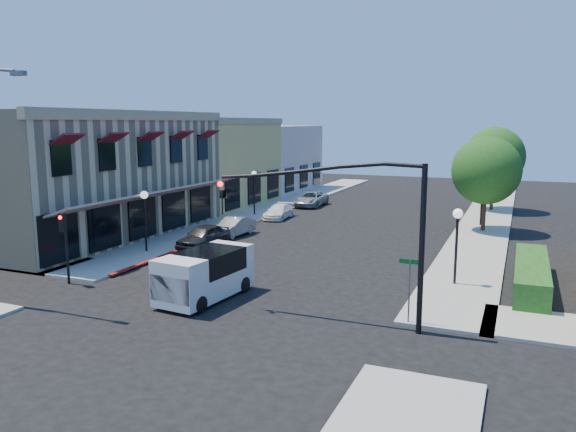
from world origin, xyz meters
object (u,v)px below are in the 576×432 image
at_px(street_name_sign, 410,280).
at_px(lamppost_right_far, 482,189).
at_px(white_van, 204,272).
at_px(street_tree_a, 486,170).
at_px(parked_car_d, 311,199).
at_px(lamppost_left_near, 145,206).
at_px(parked_car_a, 204,236).
at_px(lamppost_right_near, 457,227).
at_px(parked_car_c, 279,212).
at_px(street_tree_b, 494,157).
at_px(secondary_signal, 64,235).
at_px(parked_car_b, 233,227).
at_px(signal_mast_arm, 362,216).
at_px(lamppost_left_far, 254,182).

xyz_separation_m(street_name_sign, lamppost_right_far, (1.00, 21.80, 1.04)).
bearing_deg(street_name_sign, white_van, -178.32).
xyz_separation_m(street_tree_a, lamppost_right_far, (-0.30, 2.00, -1.46)).
height_order(street_tree_a, parked_car_d, street_tree_a).
xyz_separation_m(lamppost_left_near, parked_car_a, (2.30, 2.45, -2.05)).
relative_size(lamppost_right_near, parked_car_c, 0.95).
xyz_separation_m(street_name_sign, parked_car_a, (-13.70, 8.25, -1.01)).
xyz_separation_m(lamppost_left_near, parked_car_d, (2.30, 20.71, -2.09)).
relative_size(lamppost_right_far, parked_car_a, 0.89).
height_order(street_tree_b, white_van, street_tree_b).
bearing_deg(street_name_sign, parked_car_c, 125.28).
distance_m(street_tree_a, parked_car_c, 15.44).
bearing_deg(street_tree_a, parked_car_a, -142.41).
height_order(secondary_signal, parked_car_b, secondary_signal).
xyz_separation_m(white_van, parked_car_a, (-5.19, 8.50, -0.49)).
bearing_deg(secondary_signal, lamppost_right_far, 53.86).
bearing_deg(signal_mast_arm, parked_car_b, 133.52).
relative_size(street_tree_b, signal_mast_arm, 0.88).
bearing_deg(parked_car_b, secondary_signal, -94.06).
relative_size(street_tree_a, street_tree_b, 0.92).
xyz_separation_m(street_tree_b, parked_car_a, (-15.00, -21.55, -3.86)).
distance_m(secondary_signal, lamppost_left_far, 20.60).
height_order(street_tree_a, street_name_sign, street_tree_a).
relative_size(lamppost_left_near, parked_car_c, 0.95).
distance_m(street_tree_a, street_tree_b, 10.01).
xyz_separation_m(lamppost_left_far, parked_car_c, (2.30, -0.43, -2.19)).
height_order(secondary_signal, lamppost_left_far, lamppost_left_far).
bearing_deg(signal_mast_arm, lamppost_left_far, 125.00).
distance_m(signal_mast_arm, lamppost_right_far, 22.70).
xyz_separation_m(lamppost_left_near, parked_car_c, (2.30, 13.57, -2.19)).
height_order(street_tree_b, parked_car_b, street_tree_b).
bearing_deg(street_tree_a, lamppost_right_near, -91.23).
height_order(lamppost_left_near, parked_car_a, lamppost_left_near).
height_order(parked_car_a, parked_car_c, parked_car_a).
distance_m(white_van, parked_car_d, 27.27).
relative_size(street_name_sign, lamppost_right_near, 0.70).
bearing_deg(signal_mast_arm, parked_car_c, 120.99).
bearing_deg(street_name_sign, street_tree_b, 87.50).
distance_m(lamppost_right_near, parked_car_a, 15.04).
bearing_deg(lamppost_left_far, street_name_sign, -51.06).
distance_m(parked_car_c, parked_car_d, 7.15).
distance_m(signal_mast_arm, lamppost_right_near, 7.15).
bearing_deg(lamppost_left_far, street_tree_b, 30.03).
xyz_separation_m(street_tree_a, lamppost_left_far, (-17.30, 0.00, -1.46)).
xyz_separation_m(lamppost_right_near, parked_car_b, (-14.70, 6.19, -2.12)).
bearing_deg(lamppost_left_far, lamppost_right_near, -39.47).
relative_size(street_tree_b, white_van, 1.47).
relative_size(street_tree_b, lamppost_left_far, 1.97).
bearing_deg(lamppost_left_far, white_van, -69.50).
bearing_deg(white_van, lamppost_left_near, 141.09).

